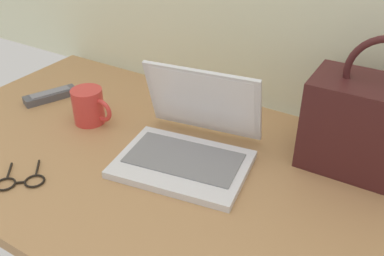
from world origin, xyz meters
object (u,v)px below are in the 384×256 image
object	(u,v)px
coffee_mug	(89,106)
remote_control_near	(51,96)
eyeglasses	(20,181)
laptop	(189,142)
handbag	(374,127)

from	to	relation	value
coffee_mug	remote_control_near	distance (m)	0.21
coffee_mug	remote_control_near	world-z (taller)	coffee_mug
remote_control_near	eyeglasses	xyz separation A→B (m)	(0.25, -0.33, -0.01)
laptop	eyeglasses	size ratio (longest dim) A/B	2.52
remote_control_near	laptop	bearing A→B (deg)	-4.15
remote_control_near	handbag	distance (m)	0.93
coffee_mug	remote_control_near	xyz separation A→B (m)	(-0.20, 0.04, -0.04)
coffee_mug	eyeglasses	world-z (taller)	coffee_mug
laptop	eyeglasses	bearing A→B (deg)	-133.78
laptop	coffee_mug	world-z (taller)	laptop
eyeglasses	handbag	xyz separation A→B (m)	(0.66, 0.47, 0.11)
laptop	coffee_mug	size ratio (longest dim) A/B	2.75
coffee_mug	remote_control_near	size ratio (longest dim) A/B	0.76
laptop	eyeglasses	xyz separation A→B (m)	(-0.28, -0.29, -0.04)
coffee_mug	handbag	distance (m)	0.73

